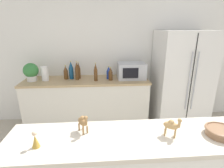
% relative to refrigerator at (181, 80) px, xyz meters
% --- Properties ---
extents(wall_back, '(8.00, 0.06, 2.55)m').
position_rel_refrigerator_xyz_m(wall_back, '(-1.19, 0.40, 0.42)').
color(wall_back, white).
rests_on(wall_back, ground_plane).
extents(back_counter, '(2.16, 0.63, 0.89)m').
position_rel_refrigerator_xyz_m(back_counter, '(-1.68, 0.07, -0.41)').
color(back_counter, silver).
rests_on(back_counter, ground_plane).
extents(refrigerator, '(0.90, 0.73, 1.71)m').
position_rel_refrigerator_xyz_m(refrigerator, '(0.00, 0.00, 0.00)').
color(refrigerator, silver).
rests_on(refrigerator, ground_plane).
extents(potted_plant, '(0.24, 0.24, 0.31)m').
position_rel_refrigerator_xyz_m(potted_plant, '(-2.59, 0.05, 0.20)').
color(potted_plant, silver).
rests_on(potted_plant, back_counter).
extents(paper_towel_roll, '(0.12, 0.12, 0.24)m').
position_rel_refrigerator_xyz_m(paper_towel_roll, '(-2.37, 0.06, 0.15)').
color(paper_towel_roll, white).
rests_on(paper_towel_roll, back_counter).
extents(microwave, '(0.48, 0.37, 0.28)m').
position_rel_refrigerator_xyz_m(microwave, '(-0.88, 0.09, 0.17)').
color(microwave, '#B2B5BA').
rests_on(microwave, back_counter).
extents(back_bottle_0, '(0.08, 0.08, 0.23)m').
position_rel_refrigerator_xyz_m(back_bottle_0, '(-1.28, 0.08, 0.14)').
color(back_bottle_0, navy).
rests_on(back_bottle_0, back_counter).
extents(back_bottle_1, '(0.07, 0.07, 0.24)m').
position_rel_refrigerator_xyz_m(back_bottle_1, '(-2.03, 0.13, 0.15)').
color(back_bottle_1, brown).
rests_on(back_bottle_1, back_counter).
extents(back_bottle_2, '(0.08, 0.08, 0.32)m').
position_rel_refrigerator_xyz_m(back_bottle_2, '(-1.94, 0.14, 0.18)').
color(back_bottle_2, navy).
rests_on(back_bottle_2, back_counter).
extents(back_bottle_3, '(0.07, 0.07, 0.30)m').
position_rel_refrigerator_xyz_m(back_bottle_3, '(-1.81, 0.15, 0.17)').
color(back_bottle_3, brown).
rests_on(back_bottle_3, back_counter).
extents(back_bottle_4, '(0.06, 0.06, 0.31)m').
position_rel_refrigerator_xyz_m(back_bottle_4, '(-1.51, -0.02, 0.18)').
color(back_bottle_4, brown).
rests_on(back_bottle_4, back_counter).
extents(back_bottle_5, '(0.06, 0.06, 0.32)m').
position_rel_refrigerator_xyz_m(back_bottle_5, '(-1.83, 0.07, 0.19)').
color(back_bottle_5, brown).
rests_on(back_bottle_5, back_counter).
extents(back_bottle_6, '(0.07, 0.07, 0.23)m').
position_rel_refrigerator_xyz_m(back_bottle_6, '(-1.26, -0.00, 0.14)').
color(back_bottle_6, brown).
rests_on(back_bottle_6, back_counter).
extents(fruit_bowl, '(0.22, 0.22, 0.06)m').
position_rel_refrigerator_xyz_m(fruit_bowl, '(-0.56, -1.82, 0.15)').
color(fruit_bowl, '#8C6647').
rests_on(fruit_bowl, bar_counter).
extents(camel_figurine, '(0.12, 0.10, 0.16)m').
position_rel_refrigerator_xyz_m(camel_figurine, '(-0.93, -1.80, 0.21)').
color(camel_figurine, tan).
rests_on(camel_figurine, bar_counter).
extents(camel_figurine_second, '(0.11, 0.13, 0.16)m').
position_rel_refrigerator_xyz_m(camel_figurine_second, '(-1.58, -1.70, 0.21)').
color(camel_figurine_second, olive).
rests_on(camel_figurine_second, bar_counter).
extents(wise_man_figurine_crimson, '(0.05, 0.05, 0.12)m').
position_rel_refrigerator_xyz_m(wise_man_figurine_crimson, '(-1.89, -1.86, 0.17)').
color(wise_man_figurine_crimson, '#B28933').
rests_on(wise_man_figurine_crimson, bar_counter).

